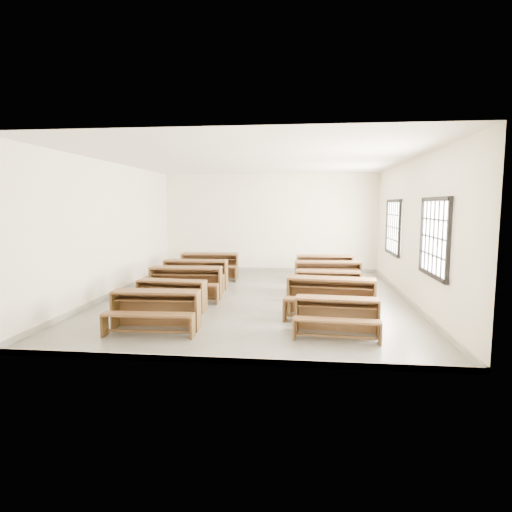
# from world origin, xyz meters

# --- Properties ---
(room) EXTENTS (8.50, 8.50, 3.20)m
(room) POSITION_xyz_m (0.09, 0.00, 2.14)
(room) COLOR slate
(room) RESTS_ON ground
(desk_set_0) EXTENTS (1.56, 0.86, 0.69)m
(desk_set_0) POSITION_xyz_m (-1.47, -2.75, 0.40)
(desk_set_0) COLOR brown
(desk_set_0) RESTS_ON ground
(desk_set_1) EXTENTS (1.49, 0.86, 0.64)m
(desk_set_1) POSITION_xyz_m (-1.61, -1.43, 0.37)
(desk_set_1) COLOR brown
(desk_set_1) RESTS_ON ground
(desk_set_2) EXTENTS (1.71, 0.95, 0.75)m
(desk_set_2) POSITION_xyz_m (-1.63, -0.26, 0.44)
(desk_set_2) COLOR brown
(desk_set_2) RESTS_ON ground
(desk_set_3) EXTENTS (1.67, 0.89, 0.75)m
(desk_set_3) POSITION_xyz_m (-1.72, 1.02, 0.43)
(desk_set_3) COLOR brown
(desk_set_3) RESTS_ON ground
(desk_set_4) EXTENTS (1.74, 1.00, 0.76)m
(desk_set_4) POSITION_xyz_m (-1.67, 2.54, 0.44)
(desk_set_4) COLOR brown
(desk_set_4) RESTS_ON ground
(desk_set_5) EXTENTS (1.45, 0.84, 0.63)m
(desk_set_5) POSITION_xyz_m (1.67, -2.69, 0.37)
(desk_set_5) COLOR brown
(desk_set_5) RESTS_ON ground
(desk_set_6) EXTENTS (1.80, 1.08, 0.77)m
(desk_set_6) POSITION_xyz_m (1.64, -1.53, 0.45)
(desk_set_6) COLOR brown
(desk_set_6) RESTS_ON ground
(desk_set_7) EXTENTS (1.51, 0.82, 0.67)m
(desk_set_7) POSITION_xyz_m (1.67, 0.03, 0.39)
(desk_set_7) COLOR brown
(desk_set_7) RESTS_ON ground
(desk_set_8) EXTENTS (1.70, 0.93, 0.75)m
(desk_set_8) POSITION_xyz_m (1.72, 1.07, 0.44)
(desk_set_8) COLOR brown
(desk_set_8) RESTS_ON ground
(desk_set_9) EXTENTS (1.67, 0.95, 0.73)m
(desk_set_9) POSITION_xyz_m (1.72, 2.62, 0.42)
(desk_set_9) COLOR brown
(desk_set_9) RESTS_ON ground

